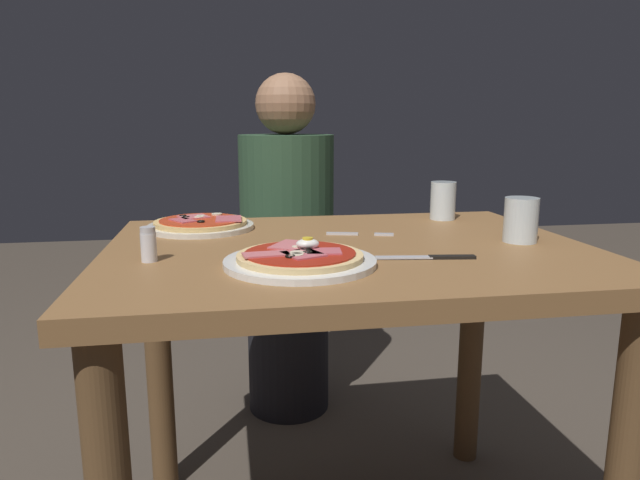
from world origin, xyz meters
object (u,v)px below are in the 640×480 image
dining_table (348,305)px  knife (433,257)px  water_glass_far (521,223)px  salt_shaker (149,244)px  water_glass_near (443,203)px  fork (354,234)px  pizza_across_left (201,224)px  pizza_foreground (300,259)px  diner_person (287,257)px

dining_table → knife: size_ratio=5.24×
water_glass_far → salt_shaker: bearing=-176.2°
water_glass_near → fork: water_glass_near is taller
water_glass_far → fork: size_ratio=0.63×
pizza_across_left → water_glass_far: bearing=-21.2°
fork → pizza_across_left: bearing=159.3°
pizza_across_left → water_glass_near: 0.65m
fork → pizza_foreground: bearing=-121.7°
knife → pizza_foreground: bearing=-178.2°
water_glass_near → fork: 0.34m
salt_shaker → diner_person: 0.93m
pizza_across_left → fork: size_ratio=1.67×
fork → knife: bearing=-69.5°
water_glass_near → water_glass_far: water_glass_near is taller
pizza_foreground → pizza_across_left: 0.45m
pizza_foreground → water_glass_far: water_glass_far is taller
salt_shaker → diner_person: diner_person is taller
knife → diner_person: bearing=101.7°
pizza_foreground → fork: pizza_foreground is taller
knife → water_glass_far: bearing=26.0°
water_glass_near → salt_shaker: bearing=-153.4°
pizza_across_left → water_glass_near: water_glass_near is taller
fork → diner_person: (-0.09, 0.64, -0.20)m
dining_table → pizza_foreground: pizza_foreground is taller
diner_person → knife: bearing=101.7°
water_glass_near → water_glass_far: size_ratio=1.04×
water_glass_near → pizza_foreground: bearing=-135.5°
water_glass_near → diner_person: size_ratio=0.09×
dining_table → pizza_across_left: pizza_across_left is taller
pizza_foreground → knife: pizza_foreground is taller
pizza_foreground → dining_table: bearing=51.1°
salt_shaker → water_glass_near: bearing=26.6°
pizza_foreground → diner_person: diner_person is taller
water_glass_far → diner_person: (-0.43, 0.78, -0.24)m
water_glass_near → knife: (-0.19, -0.43, -0.04)m
pizza_foreground → water_glass_far: bearing=14.2°
pizza_foreground → salt_shaker: salt_shaker is taller
diner_person → pizza_across_left: bearing=62.0°
water_glass_near → water_glass_far: bearing=-79.8°
knife → dining_table: bearing=132.1°
water_glass_far → diner_person: diner_person is taller
pizza_foreground → water_glass_far: size_ratio=2.88×
pizza_foreground → fork: 0.31m
water_glass_far → knife: (-0.25, -0.12, -0.04)m
pizza_foreground → fork: size_ratio=1.82×
water_glass_far → knife: size_ratio=0.50×
knife → diner_person: size_ratio=0.17×
pizza_across_left → fork: 0.38m
knife → salt_shaker: (-0.54, 0.07, 0.03)m
pizza_foreground → pizza_across_left: bearing=115.9°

